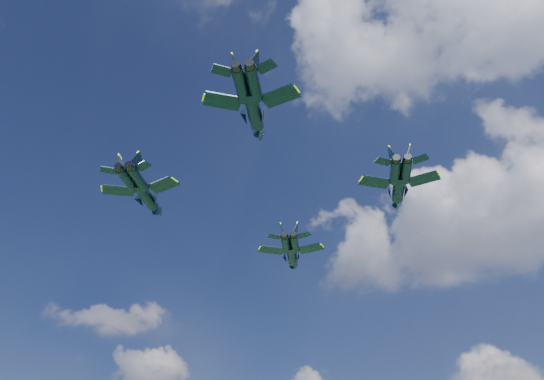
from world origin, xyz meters
The scene contains 4 objects.
jet_lead centered at (-14.21, 23.05, 64.82)m, with size 11.45×15.54×3.75m.
jet_left centered at (-24.79, -5.26, 66.48)m, with size 12.34×17.06×4.04m.
jet_right centered at (10.97, 14.09, 65.87)m, with size 11.86×16.18×3.88m.
jet_slot centered at (2.50, -14.12, 65.72)m, with size 12.03×16.46×3.94m.
Camera 1 is at (37.79, -64.53, 13.87)m, focal length 40.00 mm.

